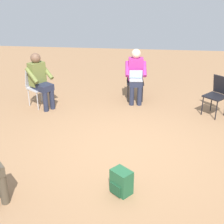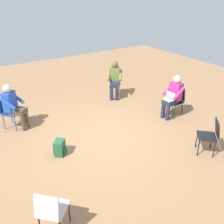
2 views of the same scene
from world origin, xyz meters
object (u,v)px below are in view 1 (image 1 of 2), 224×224
backpack_near_laptop_user (121,183)px  person_with_laptop (136,73)px  chair_northeast (217,93)px  chair_north (135,79)px  chair_northwest (36,85)px  person_in_olive (40,78)px

backpack_near_laptop_user → person_with_laptop: bearing=89.2°
chair_northeast → chair_north: (-1.78, 0.77, 0.00)m
chair_northwest → backpack_near_laptop_user: size_ratio=2.36×
chair_northeast → person_in_olive: bearing=43.4°
chair_northeast → backpack_near_laptop_user: (-1.81, -2.87, -0.34)m
chair_northwest → backpack_near_laptop_user: chair_northwest is taller
chair_north → chair_northeast: bearing=151.9°
chair_north → person_with_laptop: 0.26m
chair_north → backpack_near_laptop_user: size_ratio=2.36×
backpack_near_laptop_user → person_in_olive: bearing=125.6°
chair_northwest → person_with_laptop: 2.30m
chair_north → backpack_near_laptop_user: (-0.04, -3.64, -0.34)m
person_in_olive → backpack_near_laptop_user: person_in_olive is taller
chair_northwest → person_with_laptop: bearing=139.0°
person_with_laptop → chair_northeast: bearing=156.5°
chair_north → person_with_laptop: bearing=90.0°
person_in_olive → backpack_near_laptop_user: size_ratio=3.44×
person_with_laptop → backpack_near_laptop_user: bearing=84.5°
chair_northeast → person_in_olive: size_ratio=0.69×
chair_northeast → person_with_laptop: (-1.76, 0.60, 0.20)m
chair_north → person_in_olive: 2.24m
chair_northwest → person_in_olive: person_in_olive is taller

